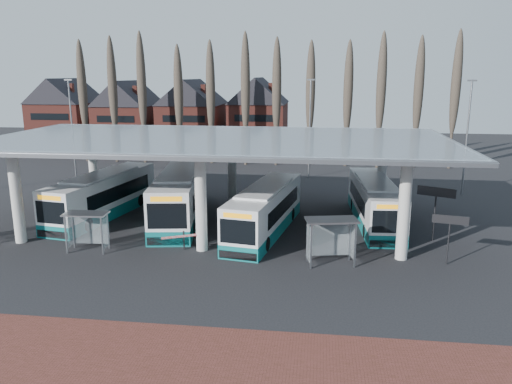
# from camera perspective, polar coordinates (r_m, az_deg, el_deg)

# --- Properties ---
(ground) EXTENTS (140.00, 140.00, 0.00)m
(ground) POSITION_cam_1_polar(r_m,az_deg,el_deg) (29.03, -7.32, -8.25)
(ground) COLOR black
(ground) RESTS_ON ground
(station_canopy) EXTENTS (32.00, 16.00, 6.34)m
(station_canopy) POSITION_cam_1_polar(r_m,az_deg,el_deg) (35.16, -4.34, 5.20)
(station_canopy) COLOR beige
(station_canopy) RESTS_ON ground
(poplar_row) EXTENTS (45.10, 1.10, 14.50)m
(poplar_row) POSITION_cam_1_polar(r_m,az_deg,el_deg) (59.55, 0.50, 11.51)
(poplar_row) COLOR #473D33
(poplar_row) RESTS_ON ground
(townhouse_row) EXTENTS (36.80, 10.30, 12.25)m
(townhouse_row) POSITION_cam_1_polar(r_m,az_deg,el_deg) (73.86, -10.86, 9.42)
(townhouse_row) COLOR maroon
(townhouse_row) RESTS_ON ground
(lamp_post_a) EXTENTS (0.80, 0.16, 10.17)m
(lamp_post_a) POSITION_cam_1_polar(r_m,az_deg,el_deg) (54.47, -20.27, 6.91)
(lamp_post_a) COLOR slate
(lamp_post_a) RESTS_ON ground
(lamp_post_b) EXTENTS (0.80, 0.16, 10.17)m
(lamp_post_b) POSITION_cam_1_polar(r_m,az_deg,el_deg) (52.38, 6.16, 7.43)
(lamp_post_b) COLOR slate
(lamp_post_b) RESTS_ON ground
(lamp_post_c) EXTENTS (0.80, 0.16, 10.17)m
(lamp_post_c) POSITION_cam_1_polar(r_m,az_deg,el_deg) (48.19, 22.97, 5.96)
(lamp_post_c) COLOR slate
(lamp_post_c) RESTS_ON ground
(bus_0) EXTENTS (4.39, 12.17, 3.31)m
(bus_0) POSITION_cam_1_polar(r_m,az_deg,el_deg) (39.89, -17.05, -0.42)
(bus_0) COLOR white
(bus_0) RESTS_ON ground
(bus_1) EXTENTS (4.77, 13.45, 3.66)m
(bus_1) POSITION_cam_1_polar(r_m,az_deg,el_deg) (37.94, -8.65, -0.41)
(bus_1) COLOR white
(bus_1) RESTS_ON ground
(bus_2) EXTENTS (4.36, 11.82, 3.22)m
(bus_2) POSITION_cam_1_polar(r_m,az_deg,el_deg) (34.18, 1.06, -2.14)
(bus_2) COLOR white
(bus_2) RESTS_ON ground
(bus_3) EXTENTS (3.10, 11.60, 3.19)m
(bus_3) POSITION_cam_1_polar(r_m,az_deg,el_deg) (37.38, 13.37, -1.18)
(bus_3) COLOR white
(bus_3) RESTS_ON ground
(shelter_1) EXTENTS (2.67, 1.44, 2.42)m
(shelter_1) POSITION_cam_1_polar(r_m,az_deg,el_deg) (32.25, -18.71, -3.35)
(shelter_1) COLOR gray
(shelter_1) RESTS_ON ground
(shelter_2) EXTENTS (3.13, 1.99, 2.69)m
(shelter_2) POSITION_cam_1_polar(r_m,az_deg,el_deg) (28.69, 8.55, -4.41)
(shelter_2) COLOR gray
(shelter_2) RESTS_ON ground
(info_sign_0) EXTENTS (1.93, 0.52, 2.91)m
(info_sign_0) POSITION_cam_1_polar(r_m,az_deg,el_deg) (30.14, 21.30, -3.37)
(info_sign_0) COLOR black
(info_sign_0) RESTS_ON ground
(info_sign_1) EXTENTS (2.23, 1.13, 3.58)m
(info_sign_1) POSITION_cam_1_polar(r_m,az_deg,el_deg) (34.05, 19.90, -0.43)
(info_sign_1) COLOR black
(info_sign_1) RESTS_ON ground
(barrier) EXTENTS (2.21, 1.16, 1.20)m
(barrier) POSITION_cam_1_polar(r_m,az_deg,el_deg) (30.84, -8.46, -5.14)
(barrier) COLOR black
(barrier) RESTS_ON ground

